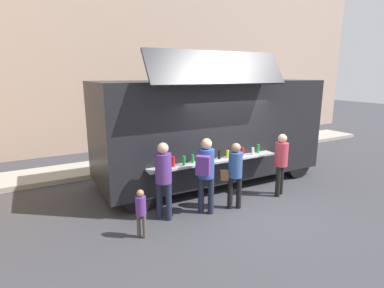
{
  "coord_description": "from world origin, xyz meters",
  "views": [
    {
      "loc": [
        -4.56,
        -5.35,
        3.18
      ],
      "look_at": [
        -0.6,
        1.73,
        1.3
      ],
      "focal_mm": 28.34,
      "sensor_mm": 36.0,
      "label": 1
    }
  ],
  "objects_px": {
    "trash_bin": "(258,138)",
    "customer_extra_browsing": "(281,159)",
    "food_truck_main": "(209,127)",
    "customer_front_ordering": "(235,170)",
    "customer_mid_with_backpack": "(206,169)",
    "child_near_queue": "(141,209)",
    "customer_rear_waiting": "(163,174)"
  },
  "relations": [
    {
      "from": "child_near_queue",
      "to": "customer_extra_browsing",
      "type": "bearing_deg",
      "value": -33.03
    },
    {
      "from": "customer_front_ordering",
      "to": "customer_extra_browsing",
      "type": "height_order",
      "value": "customer_extra_browsing"
    },
    {
      "from": "food_truck_main",
      "to": "customer_mid_with_backpack",
      "type": "bearing_deg",
      "value": -123.37
    },
    {
      "from": "food_truck_main",
      "to": "trash_bin",
      "type": "height_order",
      "value": "food_truck_main"
    },
    {
      "from": "trash_bin",
      "to": "child_near_queue",
      "type": "xyz_separation_m",
      "value": [
        -6.92,
        -4.52,
        0.11
      ]
    },
    {
      "from": "trash_bin",
      "to": "customer_extra_browsing",
      "type": "bearing_deg",
      "value": -124.8
    },
    {
      "from": "food_truck_main",
      "to": "trash_bin",
      "type": "distance_m",
      "value": 4.73
    },
    {
      "from": "food_truck_main",
      "to": "customer_rear_waiting",
      "type": "bearing_deg",
      "value": -142.13
    },
    {
      "from": "customer_mid_with_backpack",
      "to": "customer_rear_waiting",
      "type": "distance_m",
      "value": 0.97
    },
    {
      "from": "customer_mid_with_backpack",
      "to": "customer_extra_browsing",
      "type": "distance_m",
      "value": 2.31
    },
    {
      "from": "trash_bin",
      "to": "child_near_queue",
      "type": "relative_size",
      "value": 0.97
    },
    {
      "from": "customer_front_ordering",
      "to": "trash_bin",
      "type": "bearing_deg",
      "value": -22.34
    },
    {
      "from": "trash_bin",
      "to": "customer_front_ordering",
      "type": "xyz_separation_m",
      "value": [
        -4.52,
        -4.32,
        0.47
      ]
    },
    {
      "from": "trash_bin",
      "to": "customer_mid_with_backpack",
      "type": "xyz_separation_m",
      "value": [
        -5.26,
        -4.23,
        0.61
      ]
    },
    {
      "from": "customer_rear_waiting",
      "to": "customer_front_ordering",
      "type": "bearing_deg",
      "value": -47.82
    },
    {
      "from": "customer_extra_browsing",
      "to": "child_near_queue",
      "type": "height_order",
      "value": "customer_extra_browsing"
    },
    {
      "from": "customer_mid_with_backpack",
      "to": "child_near_queue",
      "type": "distance_m",
      "value": 1.75
    },
    {
      "from": "customer_mid_with_backpack",
      "to": "customer_rear_waiting",
      "type": "height_order",
      "value": "customer_mid_with_backpack"
    },
    {
      "from": "food_truck_main",
      "to": "customer_front_ordering",
      "type": "bearing_deg",
      "value": -104.62
    },
    {
      "from": "customer_front_ordering",
      "to": "child_near_queue",
      "type": "relative_size",
      "value": 1.61
    },
    {
      "from": "customer_rear_waiting",
      "to": "child_near_queue",
      "type": "bearing_deg",
      "value": 177.66
    },
    {
      "from": "customer_mid_with_backpack",
      "to": "child_near_queue",
      "type": "xyz_separation_m",
      "value": [
        -1.66,
        -0.28,
        -0.49
      ]
    },
    {
      "from": "customer_front_ordering",
      "to": "customer_rear_waiting",
      "type": "height_order",
      "value": "customer_rear_waiting"
    },
    {
      "from": "customer_extra_browsing",
      "to": "customer_mid_with_backpack",
      "type": "bearing_deg",
      "value": 64.85
    },
    {
      "from": "customer_front_ordering",
      "to": "customer_rear_waiting",
      "type": "xyz_separation_m",
      "value": [
        -1.69,
        0.31,
        0.09
      ]
    },
    {
      "from": "customer_front_ordering",
      "to": "customer_rear_waiting",
      "type": "relative_size",
      "value": 0.92
    },
    {
      "from": "customer_front_ordering",
      "to": "customer_mid_with_backpack",
      "type": "height_order",
      "value": "customer_mid_with_backpack"
    },
    {
      "from": "food_truck_main",
      "to": "customer_mid_with_backpack",
      "type": "xyz_separation_m",
      "value": [
        -1.3,
        -1.92,
        -0.54
      ]
    },
    {
      "from": "customer_extra_browsing",
      "to": "child_near_queue",
      "type": "relative_size",
      "value": 1.66
    },
    {
      "from": "customer_mid_with_backpack",
      "to": "food_truck_main",
      "type": "bearing_deg",
      "value": 11.8
    },
    {
      "from": "customer_rear_waiting",
      "to": "customer_extra_browsing",
      "type": "height_order",
      "value": "customer_rear_waiting"
    },
    {
      "from": "trash_bin",
      "to": "customer_extra_browsing",
      "type": "xyz_separation_m",
      "value": [
        -2.96,
        -4.25,
        0.51
      ]
    }
  ]
}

